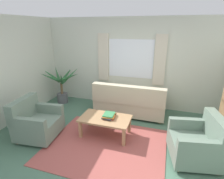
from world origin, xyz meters
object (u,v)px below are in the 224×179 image
Objects in this scene: coffee_table at (105,120)px; book_stack_on_table at (109,116)px; couch at (130,102)px; armchair_left at (36,122)px; potted_plant at (62,85)px; armchair_right at (198,143)px.

coffee_table is 3.09× the size of book_stack_on_table.
book_stack_on_table is at bearing 79.00° from couch.
potted_plant is (-0.53, 1.86, 0.21)m from armchair_left.
armchair_left is at bearing -160.13° from book_stack_on_table.
couch reaches higher than armchair_right.
book_stack_on_table is (-0.22, -1.11, 0.11)m from couch.
armchair_right reaches higher than book_stack_on_table.
potted_plant reaches higher than armchair_right.
couch is 1.93× the size of armchair_right.
book_stack_on_table is 2.43m from potted_plant.
armchair_left is 3.30m from armchair_right.
armchair_right is at bearing 138.62° from couch.
armchair_right is (1.57, -1.38, -0.01)m from couch.
potted_plant is at bearing 9.91° from armchair_left.
potted_plant reaches higher than armchair_left.
armchair_left is (-1.72, -1.66, -0.01)m from couch.
armchair_left is 1.52m from coffee_table.
book_stack_on_table is at bearing 29.98° from coffee_table.
armchair_right is 1.81m from book_stack_on_table.
couch is 2.27m from potted_plant.
coffee_table is (-0.29, -1.15, 0.01)m from couch.
potted_plant is at bearing -123.71° from armchair_right.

